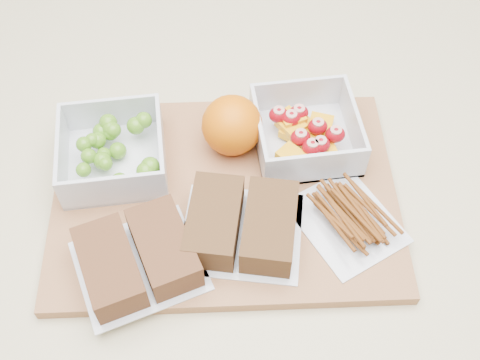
{
  "coord_description": "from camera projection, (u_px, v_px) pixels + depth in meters",
  "views": [
    {
      "loc": [
        -0.07,
        -0.44,
        1.53
      ],
      "look_at": [
        -0.01,
        -0.02,
        0.93
      ],
      "focal_mm": 45.0,
      "sensor_mm": 36.0,
      "label": 1
    }
  ],
  "objects": [
    {
      "name": "fruit_container",
      "position": [
        305.0,
        133.0,
        0.76
      ],
      "size": [
        0.13,
        0.13,
        0.05
      ],
      "color": "silver",
      "rests_on": "cutting_board"
    },
    {
      "name": "cutting_board",
      "position": [
        225.0,
        195.0,
        0.74
      ],
      "size": [
        0.45,
        0.34,
        0.02
      ],
      "primitive_type": "cube",
      "rotation": [
        0.0,
        0.0,
        -0.09
      ],
      "color": "#A06A42",
      "rests_on": "counter"
    },
    {
      "name": "pretzel_bag",
      "position": [
        347.0,
        216.0,
        0.7
      ],
      "size": [
        0.14,
        0.16,
        0.03
      ],
      "color": "silver",
      "rests_on": "cutting_board"
    },
    {
      "name": "counter",
      "position": [
        244.0,
        316.0,
        1.14
      ],
      "size": [
        1.2,
        0.9,
        0.9
      ],
      "primitive_type": "cube",
      "color": "beige",
      "rests_on": "ground"
    },
    {
      "name": "grape_container",
      "position": [
        114.0,
        151.0,
        0.75
      ],
      "size": [
        0.13,
        0.13,
        0.05
      ],
      "color": "silver",
      "rests_on": "cutting_board"
    },
    {
      "name": "orange",
      "position": [
        232.0,
        125.0,
        0.75
      ],
      "size": [
        0.08,
        0.08,
        0.08
      ],
      "primitive_type": "sphere",
      "color": "orange",
      "rests_on": "cutting_board"
    },
    {
      "name": "sandwich_bag_left",
      "position": [
        137.0,
        258.0,
        0.66
      ],
      "size": [
        0.16,
        0.15,
        0.04
      ],
      "color": "silver",
      "rests_on": "cutting_board"
    },
    {
      "name": "sandwich_bag_center",
      "position": [
        242.0,
        224.0,
        0.69
      ],
      "size": [
        0.16,
        0.15,
        0.04
      ],
      "color": "silver",
      "rests_on": "cutting_board"
    }
  ]
}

